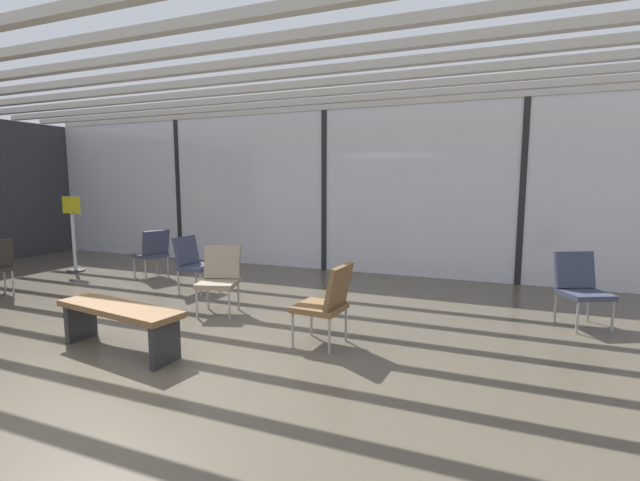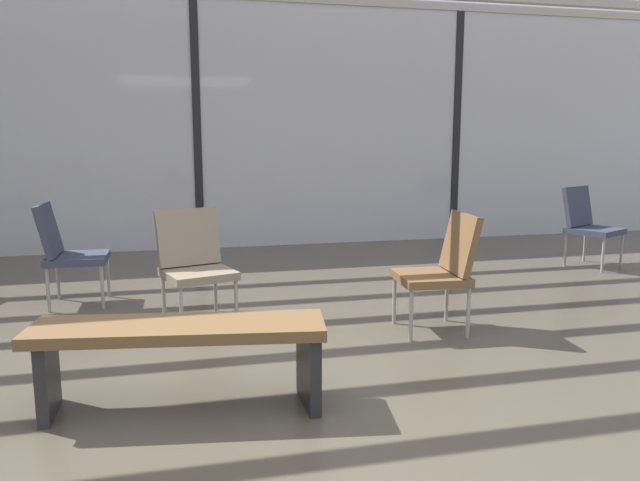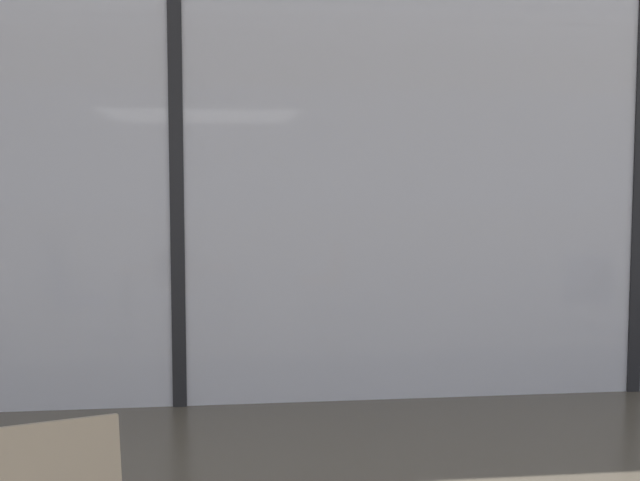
# 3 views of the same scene
# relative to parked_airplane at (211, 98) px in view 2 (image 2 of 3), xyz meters

# --- Properties ---
(ground_plane) EXTENTS (60.00, 60.00, 0.00)m
(ground_plane) POSITION_rel_parked_airplane_xyz_m (-0.62, -11.69, -2.27)
(ground_plane) COLOR #4C4438
(glass_curtain_wall) EXTENTS (14.00, 0.08, 3.06)m
(glass_curtain_wall) POSITION_rel_parked_airplane_xyz_m (-0.62, -6.49, -0.74)
(glass_curtain_wall) COLOR silver
(glass_curtain_wall) RESTS_ON ground
(window_mullion_1) EXTENTS (0.10, 0.12, 3.06)m
(window_mullion_1) POSITION_rel_parked_airplane_xyz_m (-0.62, -6.49, -0.74)
(window_mullion_1) COLOR black
(window_mullion_1) RESTS_ON ground
(window_mullion_2) EXTENTS (0.10, 0.12, 3.06)m
(window_mullion_2) POSITION_rel_parked_airplane_xyz_m (2.88, -6.49, -0.74)
(window_mullion_2) COLOR black
(window_mullion_2) RESTS_ON ground
(parked_airplane) EXTENTS (13.51, 4.54, 4.54)m
(parked_airplane) POSITION_rel_parked_airplane_xyz_m (0.00, 0.00, 0.00)
(parked_airplane) COLOR #B2BCD6
(parked_airplane) RESTS_ON ground
(lounge_chair_0) EXTENTS (0.66, 0.68, 0.87)m
(lounge_chair_0) POSITION_rel_parked_airplane_xyz_m (3.49, -8.60, -1.78)
(lounge_chair_0) COLOR #33384C
(lounge_chair_0) RESTS_ON ground
(lounge_chair_3) EXTENTS (0.56, 0.52, 0.87)m
(lounge_chair_3) POSITION_rel_parked_airplane_xyz_m (0.94, -10.38, -1.78)
(lounge_chair_3) COLOR brown
(lounge_chair_3) RESTS_ON ground
(lounge_chair_4) EXTENTS (0.53, 0.49, 0.87)m
(lounge_chair_4) POSITION_rel_parked_airplane_xyz_m (-1.84, -9.00, -1.78)
(lounge_chair_4) COLOR #33384C
(lounge_chair_4) RESTS_ON ground
(lounge_chair_5) EXTENTS (0.61, 0.64, 0.87)m
(lounge_chair_5) POSITION_rel_parked_airplane_xyz_m (-0.81, -9.77, -1.78)
(lounge_chair_5) COLOR #7F705B
(lounge_chair_5) RESTS_ON ground
(waiting_bench) EXTENTS (1.54, 0.62, 0.47)m
(waiting_bench) POSITION_rel_parked_airplane_xyz_m (-0.95, -11.31, -1.91)
(waiting_bench) COLOR brown
(waiting_bench) RESTS_ON ground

